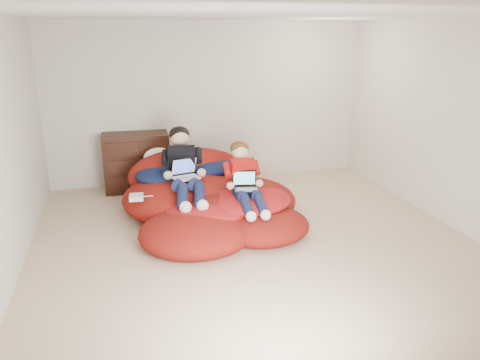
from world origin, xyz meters
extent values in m
cube|color=#C7AC8E|center=(0.00, 0.00, -0.12)|extent=(5.10, 5.10, 0.25)
cube|color=beige|center=(0.00, 2.51, 1.25)|extent=(5.10, 0.02, 2.50)
cube|color=beige|center=(0.00, -2.51, 1.25)|extent=(5.10, 0.02, 2.50)
cube|color=beige|center=(-2.51, 0.00, 1.25)|extent=(0.02, 5.10, 2.50)
cube|color=beige|center=(2.51, 0.00, 1.25)|extent=(0.02, 5.10, 2.50)
cube|color=silver|center=(0.00, 0.00, 2.51)|extent=(5.10, 5.10, 0.02)
cube|color=#32180E|center=(-1.19, 2.25, 0.44)|extent=(0.98, 0.51, 0.87)
cube|color=#32180E|center=(-1.19, 1.99, 0.17)|extent=(0.87, 0.04, 0.21)
cylinder|color=#4C3F26|center=(-1.19, 1.97, 0.17)|extent=(0.03, 0.06, 0.03)
cube|color=#32180E|center=(-1.19, 1.99, 0.44)|extent=(0.87, 0.04, 0.21)
cylinder|color=#4C3F26|center=(-1.19, 1.97, 0.44)|extent=(0.03, 0.06, 0.03)
cube|color=#32180E|center=(-1.19, 1.99, 0.70)|extent=(0.87, 0.04, 0.21)
cylinder|color=#4C3F26|center=(-1.19, 1.97, 0.70)|extent=(0.03, 0.06, 0.03)
ellipsoid|color=maroon|center=(-0.61, 1.07, 0.22)|extent=(1.69, 1.52, 0.61)
ellipsoid|color=maroon|center=(0.10, 0.82, 0.20)|extent=(1.41, 1.37, 0.51)
ellipsoid|color=maroon|center=(-0.31, 0.53, 0.18)|extent=(1.51, 1.21, 0.48)
ellipsoid|color=maroon|center=(-0.65, 0.09, 0.14)|extent=(1.33, 1.22, 0.44)
ellipsoid|color=maroon|center=(0.13, 0.11, 0.13)|extent=(1.15, 1.05, 0.38)
ellipsoid|color=maroon|center=(-0.51, 1.55, 0.40)|extent=(1.68, 0.74, 0.74)
ellipsoid|color=#121D42|center=(-0.74, 1.33, 0.48)|extent=(1.04, 0.85, 0.26)
ellipsoid|color=#121D42|center=(-0.22, 1.39, 0.52)|extent=(0.90, 0.63, 0.22)
ellipsoid|color=red|center=(0.05, 0.49, 0.34)|extent=(1.12, 1.12, 0.20)
ellipsoid|color=red|center=(-0.47, 0.33, 0.30)|extent=(1.01, 0.91, 0.18)
ellipsoid|color=white|center=(-0.90, 1.75, 0.62)|extent=(0.42, 0.27, 0.27)
cube|color=black|center=(-0.65, 1.07, 0.69)|extent=(0.41, 0.48, 0.52)
sphere|color=tan|center=(-0.65, 1.21, 1.00)|extent=(0.24, 0.24, 0.24)
ellipsoid|color=black|center=(-0.65, 1.24, 1.05)|extent=(0.27, 0.25, 0.21)
cylinder|color=#121A3A|center=(-0.75, 0.75, 0.51)|extent=(0.22, 0.41, 0.22)
cylinder|color=#121A3A|center=(-0.75, 0.40, 0.48)|extent=(0.19, 0.39, 0.25)
sphere|color=white|center=(-0.75, 0.20, 0.41)|extent=(0.14, 0.14, 0.14)
cylinder|color=#121A3A|center=(-0.55, 0.75, 0.51)|extent=(0.22, 0.41, 0.22)
cylinder|color=#121A3A|center=(-0.55, 0.40, 0.48)|extent=(0.19, 0.39, 0.25)
sphere|color=white|center=(-0.55, 0.20, 0.41)|extent=(0.14, 0.14, 0.14)
cube|color=#B71610|center=(0.01, 0.57, 0.62)|extent=(0.30, 0.31, 0.46)
sphere|color=tan|center=(0.01, 0.66, 0.91)|extent=(0.21, 0.21, 0.21)
ellipsoid|color=#452D12|center=(0.01, 0.69, 0.94)|extent=(0.23, 0.22, 0.18)
cylinder|color=#121A3A|center=(-0.07, 0.33, 0.45)|extent=(0.14, 0.34, 0.19)
cylinder|color=#121A3A|center=(-0.07, 0.03, 0.42)|extent=(0.11, 0.33, 0.22)
sphere|color=white|center=(-0.07, -0.14, 0.36)|extent=(0.12, 0.12, 0.12)
cylinder|color=#121A3A|center=(0.10, 0.33, 0.45)|extent=(0.14, 0.34, 0.19)
cylinder|color=#121A3A|center=(0.10, 0.03, 0.42)|extent=(0.11, 0.33, 0.22)
sphere|color=white|center=(0.10, -0.14, 0.36)|extent=(0.12, 0.12, 0.12)
cube|color=silver|center=(-0.65, 0.76, 0.59)|extent=(0.36, 0.29, 0.01)
cube|color=gray|center=(-0.65, 0.75, 0.60)|extent=(0.29, 0.18, 0.00)
cube|color=silver|center=(-0.65, 0.91, 0.70)|extent=(0.33, 0.17, 0.21)
cube|color=blue|center=(-0.65, 0.90, 0.70)|extent=(0.28, 0.13, 0.17)
cube|color=black|center=(0.01, 0.34, 0.51)|extent=(0.33, 0.26, 0.01)
cube|color=gray|center=(0.01, 0.33, 0.52)|extent=(0.27, 0.16, 0.00)
cube|color=black|center=(0.01, 0.46, 0.62)|extent=(0.30, 0.10, 0.20)
cube|color=#4EA2B6|center=(0.01, 0.45, 0.62)|extent=(0.26, 0.08, 0.17)
cube|color=silver|center=(-1.28, 0.67, 0.42)|extent=(0.18, 0.18, 0.06)
camera|label=1|loc=(-1.44, -4.79, 2.33)|focal=35.00mm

